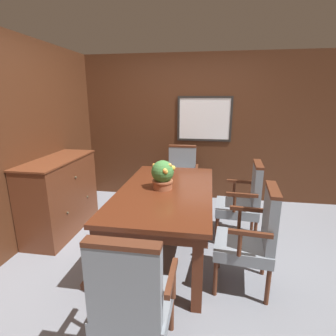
{
  "coord_description": "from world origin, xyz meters",
  "views": [
    {
      "loc": [
        0.42,
        -2.6,
        1.75
      ],
      "look_at": [
        -0.03,
        0.24,
        0.97
      ],
      "focal_mm": 28.0,
      "sensor_mm": 36.0,
      "label": 1
    }
  ],
  "objects_px": {
    "dining_table": "(166,197)",
    "chair_right_near": "(253,236)",
    "potted_plant": "(163,175)",
    "sideboard_cabinet": "(61,195)",
    "chair_head_far": "(181,176)",
    "chair_right_far": "(244,200)",
    "chair_head_near": "(132,298)"
  },
  "relations": [
    {
      "from": "chair_head_far",
      "to": "dining_table",
      "type": "bearing_deg",
      "value": -90.92
    },
    {
      "from": "chair_right_near",
      "to": "potted_plant",
      "type": "relative_size",
      "value": 3.13
    },
    {
      "from": "chair_head_near",
      "to": "sideboard_cabinet",
      "type": "xyz_separation_m",
      "value": [
        -1.47,
        1.65,
        -0.03
      ]
    },
    {
      "from": "dining_table",
      "to": "potted_plant",
      "type": "distance_m",
      "value": 0.26
    },
    {
      "from": "chair_head_near",
      "to": "potted_plant",
      "type": "height_order",
      "value": "potted_plant"
    },
    {
      "from": "dining_table",
      "to": "chair_right_near",
      "type": "relative_size",
      "value": 1.87
    },
    {
      "from": "sideboard_cabinet",
      "to": "chair_head_far",
      "type": "bearing_deg",
      "value": 35.24
    },
    {
      "from": "chair_right_far",
      "to": "sideboard_cabinet",
      "type": "height_order",
      "value": "chair_right_far"
    },
    {
      "from": "sideboard_cabinet",
      "to": "potted_plant",
      "type": "bearing_deg",
      "value": -11.17
    },
    {
      "from": "dining_table",
      "to": "sideboard_cabinet",
      "type": "bearing_deg",
      "value": 168.92
    },
    {
      "from": "potted_plant",
      "to": "sideboard_cabinet",
      "type": "xyz_separation_m",
      "value": [
        -1.43,
        0.28,
        -0.44
      ]
    },
    {
      "from": "chair_right_near",
      "to": "chair_head_far",
      "type": "height_order",
      "value": "same"
    },
    {
      "from": "chair_right_near",
      "to": "chair_right_far",
      "type": "relative_size",
      "value": 1.0
    },
    {
      "from": "dining_table",
      "to": "chair_right_far",
      "type": "xyz_separation_m",
      "value": [
        0.91,
        0.44,
        -0.15
      ]
    },
    {
      "from": "chair_right_far",
      "to": "chair_head_near",
      "type": "bearing_deg",
      "value": -22.36
    },
    {
      "from": "sideboard_cabinet",
      "to": "dining_table",
      "type": "bearing_deg",
      "value": -11.08
    },
    {
      "from": "dining_table",
      "to": "chair_head_far",
      "type": "height_order",
      "value": "chair_head_far"
    },
    {
      "from": "dining_table",
      "to": "chair_head_near",
      "type": "relative_size",
      "value": 1.87
    },
    {
      "from": "chair_head_near",
      "to": "chair_right_far",
      "type": "relative_size",
      "value": 1.0
    },
    {
      "from": "chair_head_near",
      "to": "chair_head_far",
      "type": "xyz_separation_m",
      "value": [
        0.02,
        2.71,
        0.0
      ]
    },
    {
      "from": "potted_plant",
      "to": "chair_right_far",
      "type": "bearing_deg",
      "value": 24.67
    },
    {
      "from": "chair_right_near",
      "to": "potted_plant",
      "type": "distance_m",
      "value": 1.1
    },
    {
      "from": "dining_table",
      "to": "chair_head_near",
      "type": "xyz_separation_m",
      "value": [
        0.01,
        -1.37,
        -0.15
      ]
    },
    {
      "from": "potted_plant",
      "to": "sideboard_cabinet",
      "type": "relative_size",
      "value": 0.26
    },
    {
      "from": "chair_head_near",
      "to": "chair_right_near",
      "type": "relative_size",
      "value": 1.0
    },
    {
      "from": "chair_head_near",
      "to": "sideboard_cabinet",
      "type": "bearing_deg",
      "value": -48.06
    },
    {
      "from": "chair_head_far",
      "to": "potted_plant",
      "type": "relative_size",
      "value": 3.13
    },
    {
      "from": "chair_head_far",
      "to": "sideboard_cabinet",
      "type": "relative_size",
      "value": 0.82
    },
    {
      "from": "chair_right_far",
      "to": "dining_table",
      "type": "bearing_deg",
      "value": -60.21
    },
    {
      "from": "potted_plant",
      "to": "chair_right_near",
      "type": "bearing_deg",
      "value": -26.58
    },
    {
      "from": "chair_right_near",
      "to": "dining_table",
      "type": "bearing_deg",
      "value": -111.73
    },
    {
      "from": "dining_table",
      "to": "potted_plant",
      "type": "relative_size",
      "value": 5.84
    }
  ]
}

